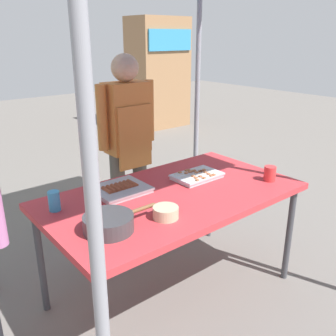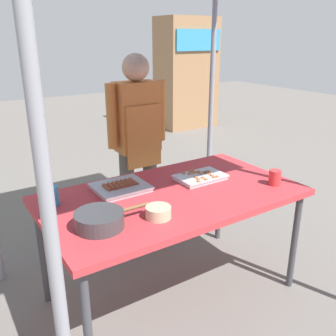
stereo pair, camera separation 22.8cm
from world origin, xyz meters
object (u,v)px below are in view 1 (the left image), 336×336
tray_meat_skewers (197,176)px  condiment_bowl (166,212)px  vendor_woman (128,136)px  cooking_wok (109,222)px  tray_grilled_sausages (120,189)px  drink_cup_near_edge (270,174)px  neighbor_stall_right (158,73)px  drink_cup_by_wok (54,201)px  stall_table (173,200)px

tray_meat_skewers → condiment_bowl: (-0.53, -0.32, 0.01)m
vendor_woman → cooking_wok: bearing=52.2°
tray_grilled_sausages → tray_meat_skewers: size_ratio=1.00×
tray_meat_skewers → cooking_wok: cooking_wok is taller
tray_meat_skewers → drink_cup_near_edge: 0.49m
drink_cup_near_edge → neighbor_stall_right: 4.88m
tray_grilled_sausages → cooking_wok: cooking_wok is taller
condiment_bowl → tray_meat_skewers: bearing=30.8°
drink_cup_near_edge → drink_cup_by_wok: bearing=159.7°
cooking_wok → tray_meat_skewers: bearing=16.2°
tray_grilled_sausages → condiment_bowl: size_ratio=2.36×
stall_table → cooking_wok: size_ratio=3.85×
stall_table → drink_cup_by_wok: (-0.67, 0.23, 0.11)m
stall_table → drink_cup_by_wok: bearing=161.1°
tray_meat_skewers → tray_grilled_sausages: bearing=165.9°
stall_table → vendor_woman: vendor_woman is taller
cooking_wok → drink_cup_by_wok: bearing=107.0°
tray_meat_skewers → drink_cup_by_wok: 0.97m
tray_meat_skewers → vendor_woman: bearing=96.3°
tray_meat_skewers → drink_cup_near_edge: (0.35, -0.34, 0.03)m
drink_cup_by_wok → neighbor_stall_right: size_ratio=0.06×
cooking_wok → neighbor_stall_right: (3.54, 4.17, 0.21)m
drink_cup_near_edge → cooking_wok: bearing=175.4°
stall_table → tray_grilled_sausages: bearing=138.7°
tray_meat_skewers → cooking_wok: bearing=-163.8°
cooking_wok → neighbor_stall_right: neighbor_stall_right is taller
tray_grilled_sausages → drink_cup_by_wok: 0.42m
stall_table → drink_cup_near_edge: bearing=-21.8°
tray_meat_skewers → drink_cup_near_edge: drink_cup_near_edge is taller
drink_cup_by_wok → drink_cup_near_edge: bearing=-20.3°
tray_grilled_sausages → drink_cup_near_edge: drink_cup_near_edge is taller
stall_table → vendor_woman: (0.21, 0.82, 0.22)m
tray_grilled_sausages → drink_cup_by_wok: size_ratio=2.86×
tray_meat_skewers → condiment_bowl: 0.62m
tray_meat_skewers → neighbor_stall_right: neighbor_stall_right is taller
cooking_wok → vendor_woman: (0.76, 0.97, 0.12)m
tray_meat_skewers → stall_table: bearing=-163.5°
cooking_wok → vendor_woman: size_ratio=0.27×
neighbor_stall_right → drink_cup_by_wok: bearing=-134.1°
stall_table → tray_grilled_sausages: (-0.25, 0.22, 0.07)m
condiment_bowl → drink_cup_by_wok: size_ratio=1.21×
stall_table → drink_cup_near_edge: (0.64, -0.25, 0.10)m
drink_cup_near_edge → vendor_woman: size_ratio=0.06×
stall_table → condiment_bowl: bearing=-136.7°
tray_meat_skewers → drink_cup_near_edge: size_ratio=3.31×
condiment_bowl → vendor_woman: vendor_woman is taller
tray_grilled_sausages → neighbor_stall_right: size_ratio=0.17×
tray_meat_skewers → neighbor_stall_right: 4.78m
vendor_woman → neighbor_stall_right: neighbor_stall_right is taller
condiment_bowl → vendor_woman: size_ratio=0.09×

